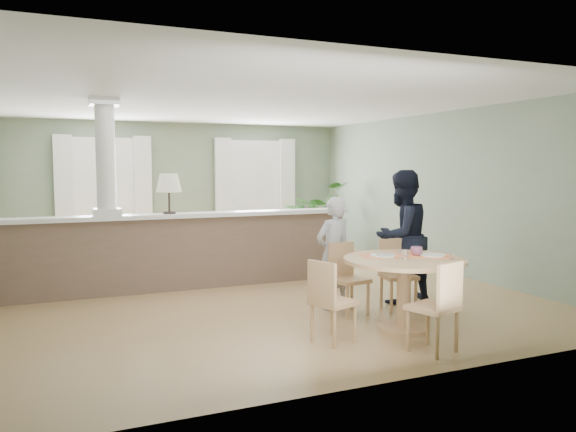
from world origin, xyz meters
name	(u,v)px	position (x,y,z in m)	size (l,w,h in m)	color
ground	(244,287)	(0.00, 0.00, 0.00)	(8.00, 8.00, 0.00)	tan
room_shell	(229,165)	(-0.03, 0.63, 1.81)	(7.02, 8.02, 2.71)	gray
pony_wall	(174,241)	(-0.99, 0.20, 0.71)	(5.32, 0.38, 2.70)	brown
sofa	(160,248)	(-0.93, 1.68, 0.41)	(2.82, 1.10, 0.82)	#92754F
houseplant	(315,217)	(2.47, 2.68, 0.73)	(1.32, 1.14, 1.47)	#346528
dining_table	(404,273)	(0.89, -2.79, 0.63)	(1.31, 1.31, 0.89)	tan
chair_far_boy	(346,274)	(0.66, -1.91, 0.47)	(0.44, 0.44, 0.86)	tan
chair_far_man	(396,271)	(1.35, -1.96, 0.48)	(0.46, 0.46, 0.87)	tan
chair_near	(439,303)	(0.74, -3.57, 0.49)	(0.51, 0.51, 0.89)	tan
chair_side	(329,298)	(-0.08, -2.89, 0.47)	(0.49, 0.49, 0.85)	tan
child_person	(333,253)	(0.62, -1.65, 0.70)	(0.51, 0.34, 1.41)	#A1A0A6
man_person	(402,237)	(1.58, -1.72, 0.87)	(0.84, 0.66, 1.74)	black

